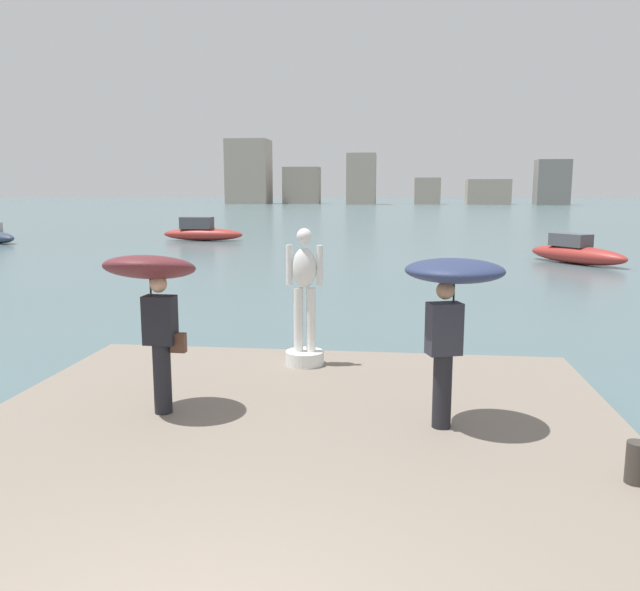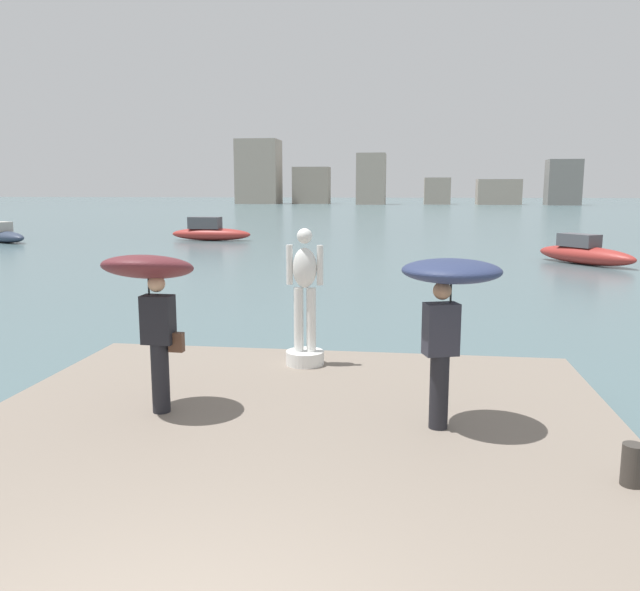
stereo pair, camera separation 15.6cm
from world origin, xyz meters
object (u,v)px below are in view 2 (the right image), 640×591
object	(u,v)px
statue_white_figure	(305,310)
boat_far	(4,235)
onlooker_left	(151,285)
onlooker_right	(449,290)
mooring_bollard	(632,465)
boat_near	(584,253)
boat_leftward	(210,232)

from	to	relation	value
statue_white_figure	boat_far	world-z (taller)	statue_white_figure
onlooker_left	onlooker_right	world-z (taller)	onlooker_left
onlooker_right	mooring_bollard	world-z (taller)	onlooker_right
statue_white_figure	boat_near	world-z (taller)	statue_white_figure
mooring_bollard	onlooker_left	bearing A→B (deg)	165.50
statue_white_figure	boat_far	size ratio (longest dim) A/B	0.50
onlooker_right	boat_far	size ratio (longest dim) A/B	0.46
onlooker_left	boat_far	xyz separation A→B (m)	(-20.85, 27.90, -1.58)
onlooker_right	boat_far	xyz separation A→B (m)	(-24.43, 27.96, -1.59)
boat_far	statue_white_figure	bearing A→B (deg)	-48.77
statue_white_figure	boat_near	bearing A→B (deg)	64.01
boat_far	mooring_bollard	bearing A→B (deg)	-48.28
boat_near	onlooker_right	bearing A→B (deg)	-108.42
boat_near	boat_leftward	xyz separation A→B (m)	(-19.62, 10.04, 0.06)
mooring_bollard	boat_leftward	bearing A→B (deg)	113.88
boat_far	boat_leftward	bearing A→B (deg)	14.50
boat_near	boat_far	distance (m)	32.18
statue_white_figure	mooring_bollard	world-z (taller)	statue_white_figure
mooring_bollard	boat_leftward	distance (m)	35.33
mooring_bollard	boat_far	xyz separation A→B (m)	(-26.09, 29.26, -0.17)
mooring_bollard	boat_leftward	world-z (taller)	boat_leftward
boat_far	boat_leftward	distance (m)	12.17
statue_white_figure	mooring_bollard	bearing A→B (deg)	-45.13
boat_leftward	boat_near	bearing A→B (deg)	-27.10
statue_white_figure	boat_far	bearing A→B (deg)	131.23
mooring_bollard	boat_leftward	xyz separation A→B (m)	(-14.30, 32.31, -0.06)
onlooker_left	onlooker_right	distance (m)	3.57
mooring_bollard	boat_near	xyz separation A→B (m)	(5.32, 22.26, -0.12)
onlooker_right	boat_far	world-z (taller)	onlooker_right
mooring_bollard	boat_far	world-z (taller)	boat_far
boat_far	onlooker_right	bearing A→B (deg)	-48.86
statue_white_figure	onlooker_right	size ratio (longest dim) A/B	1.09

